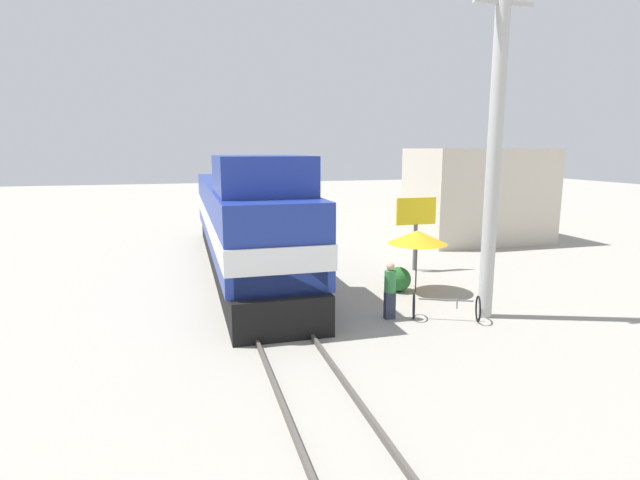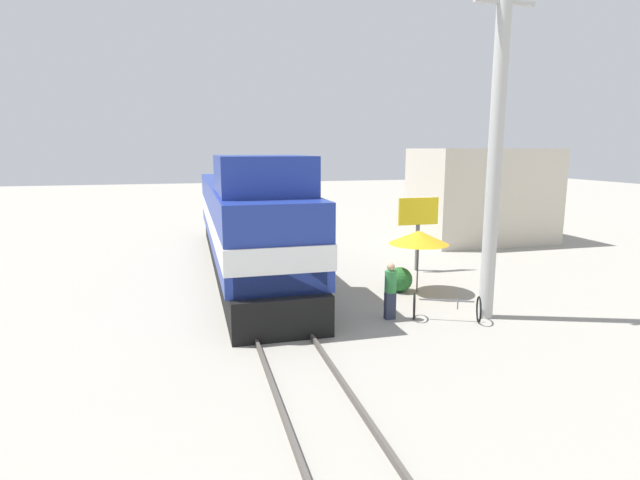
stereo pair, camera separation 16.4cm
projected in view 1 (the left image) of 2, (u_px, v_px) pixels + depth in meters
The scene contains 11 objects.
ground_plane at pixel (267, 309), 15.42m from camera, with size 120.00×120.00×0.00m, color gray.
rail_near at pixel (244, 308), 15.22m from camera, with size 0.08×37.97×0.15m, color #4C4742.
rail_far at pixel (290, 305), 15.60m from camera, with size 0.08×37.97×0.15m, color #4C4742.
locomotive at pixel (245, 223), 19.91m from camera, with size 2.94×16.93×4.68m.
utility_pole at pixel (495, 144), 13.86m from camera, with size 1.80×0.40×9.87m.
vendor_umbrella at pixel (417, 237), 16.90m from camera, with size 2.02×2.02×2.16m.
billboard_sign at pixel (416, 217), 20.00m from camera, with size 1.70×0.12×2.97m.
shrub_cluster at pixel (399, 279), 17.27m from camera, with size 0.86×0.86×0.86m, color #236028.
person_bystander at pixel (390, 289), 14.38m from camera, with size 0.34×0.34×1.67m.
bicycle at pixel (446, 307), 14.36m from camera, with size 2.00×1.45×0.76m.
building_block_distant at pixel (478, 195), 26.60m from camera, with size 6.87×4.41×4.90m, color beige.
Camera 1 is at (-2.37, -14.69, 4.87)m, focal length 28.00 mm.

